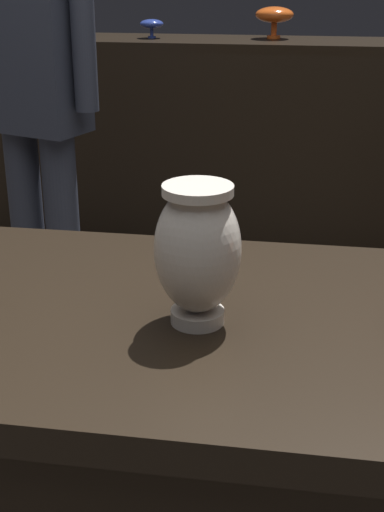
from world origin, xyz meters
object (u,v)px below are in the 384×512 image
object	(u,v)px
shelf_vase_center	(274,15)
visitor_near_left	(33,80)
vase_centerpiece	(198,250)
shelf_vase_left	(152,24)
shelf_vase_far_left	(39,4)

from	to	relation	value
shelf_vase_center	visitor_near_left	bearing A→B (deg)	-121.45
shelf_vase_center	vase_centerpiece	bearing A→B (deg)	-89.47
shelf_vase_left	visitor_near_left	distance (m)	1.04
shelf_vase_center	shelf_vase_left	bearing A→B (deg)	-172.41
shelf_vase_left	shelf_vase_center	size ratio (longest dim) A/B	0.63
shelf_vase_left	shelf_vase_far_left	bearing A→B (deg)	174.08
visitor_near_left	vase_centerpiece	bearing A→B (deg)	139.57
shelf_vase_far_left	shelf_vase_left	bearing A→B (deg)	-5.92
vase_centerpiece	shelf_vase_far_left	xyz separation A→B (m)	(-1.06, 2.28, 0.20)
vase_centerpiece	shelf_vase_center	distance (m)	2.30
shelf_vase_center	visitor_near_left	xyz separation A→B (m)	(-0.67, -1.10, -0.12)
shelf_vase_far_left	visitor_near_left	world-z (taller)	visitor_near_left
shelf_vase_left	shelf_vase_center	xyz separation A→B (m)	(0.52, 0.07, 0.04)
vase_centerpiece	visitor_near_left	distance (m)	1.38
shelf_vase_far_left	visitor_near_left	size ratio (longest dim) A/B	0.17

